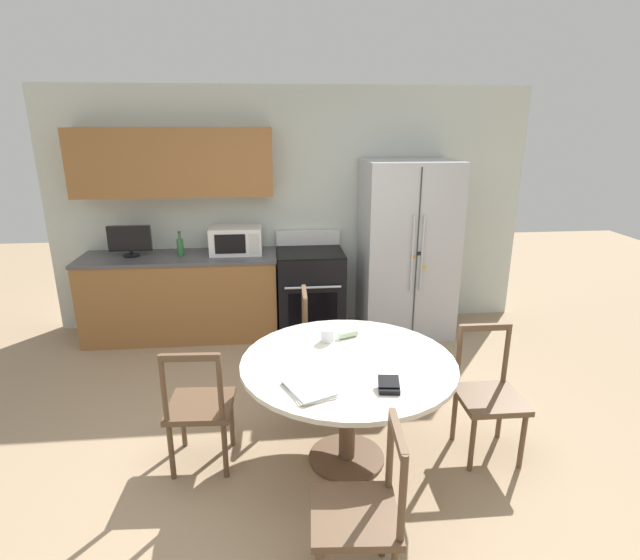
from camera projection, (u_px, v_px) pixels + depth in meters
name	position (u px, v px, depth m)	size (l,w,h in m)	color
ground_plane	(311.00, 464.00, 3.41)	(14.00, 14.00, 0.00)	#9E8466
back_wall	(263.00, 198.00, 5.41)	(5.20, 0.44, 2.60)	silver
kitchen_counter	(182.00, 296.00, 5.33)	(2.03, 0.64, 0.90)	#936033
refrigerator	(407.00, 249.00, 5.34)	(0.96, 0.77, 1.86)	#B2B5BA
oven_range	(310.00, 291.00, 5.43)	(0.70, 0.68, 1.08)	black
microwave	(236.00, 240.00, 5.26)	(0.54, 0.37, 0.28)	white
countertop_tv	(130.00, 240.00, 5.11)	(0.43, 0.16, 0.32)	black
counter_bottle	(180.00, 247.00, 5.16)	(0.07, 0.07, 0.26)	#2D6B38
dining_table	(348.00, 377.00, 3.27)	(1.40, 1.40, 0.75)	beige
dining_chair_right	(488.00, 396.00, 3.42)	(0.43, 0.43, 0.90)	brown
dining_chair_far	(324.00, 342.00, 4.25)	(0.43, 0.43, 0.90)	brown
dining_chair_near	(361.00, 514.00, 2.40)	(0.45, 0.45, 0.90)	brown
dining_chair_left	(200.00, 407.00, 3.29)	(0.44, 0.44, 0.90)	brown
candle_glass	(327.00, 336.00, 3.50)	(0.09, 0.09, 0.09)	silver
folded_napkin	(348.00, 334.00, 3.57)	(0.16, 0.11, 0.05)	beige
wallet	(389.00, 386.00, 2.87)	(0.14, 0.14, 0.07)	black
mail_stack	(309.00, 388.00, 2.87)	(0.32, 0.36, 0.02)	white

